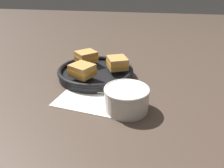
{
  "coord_description": "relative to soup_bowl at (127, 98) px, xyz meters",
  "views": [
    {
      "loc": [
        0.14,
        -0.66,
        0.39
      ],
      "look_at": [
        0.01,
        0.03,
        0.04
      ],
      "focal_mm": 35.0,
      "sensor_mm": 36.0,
      "label": 1
    }
  ],
  "objects": [
    {
      "name": "soup_bowl",
      "position": [
        0.0,
        0.0,
        0.0
      ],
      "size": [
        0.15,
        0.15,
        0.08
      ],
      "color": "silver",
      "rests_on": "ground_plane"
    },
    {
      "name": "sandwich_near_left",
      "position": [
        -0.22,
        0.3,
        0.02
      ],
      "size": [
        0.12,
        0.12,
        0.05
      ],
      "rotation": [
        0.0,
        0.0,
        3.93
      ],
      "color": "#C18E47",
      "rests_on": "skillet"
    },
    {
      "name": "ground_plane",
      "position": [
        -0.08,
        0.06,
        -0.04
      ],
      "size": [
        4.0,
        4.0,
        0.0
      ],
      "primitive_type": "plane",
      "color": "#47382D"
    },
    {
      "name": "spoon",
      "position": [
        -0.07,
        0.08,
        -0.04
      ],
      "size": [
        0.16,
        0.03,
        0.01
      ],
      "rotation": [
        0.0,
        0.0,
        0.01
      ],
      "color": "silver",
      "rests_on": "napkin"
    },
    {
      "name": "sandwich_near_right",
      "position": [
        -0.19,
        0.14,
        0.02
      ],
      "size": [
        0.11,
        0.11,
        0.05
      ],
      "rotation": [
        0.0,
        0.0,
        5.8
      ],
      "color": "#C18E47",
      "rests_on": "skillet"
    },
    {
      "name": "napkin",
      "position": [
        -0.1,
        0.07,
        -0.04
      ],
      "size": [
        0.31,
        0.27,
        0.0
      ],
      "color": "white",
      "rests_on": "ground_plane"
    },
    {
      "name": "sandwich_far_left",
      "position": [
        -0.07,
        0.24,
        0.02
      ],
      "size": [
        0.11,
        0.11,
        0.05
      ],
      "rotation": [
        0.0,
        0.0,
        8.27
      ],
      "color": "#C18E47",
      "rests_on": "skillet"
    },
    {
      "name": "skillet",
      "position": [
        -0.16,
        0.23,
        -0.02
      ],
      "size": [
        0.32,
        0.32,
        0.04
      ],
      "color": "black",
      "rests_on": "ground_plane"
    }
  ]
}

